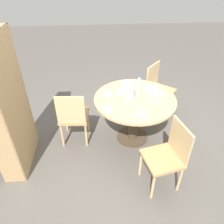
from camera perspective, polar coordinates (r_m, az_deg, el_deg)
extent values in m
plane|color=#56514C|center=(3.60, 5.28, -6.53)|extent=(14.00, 14.00, 0.00)
cylinder|color=#473828|center=(3.59, 5.29, -6.36)|extent=(0.49, 0.49, 0.03)
cylinder|color=#473828|center=(3.36, 5.62, -1.86)|extent=(0.16, 0.16, 0.68)
cylinder|color=tan|center=(3.15, 6.00, 3.32)|extent=(1.18, 1.18, 0.04)
cylinder|color=tan|center=(3.60, -6.27, -2.21)|extent=(0.03, 0.03, 0.42)
cylinder|color=tan|center=(3.66, -11.89, -2.21)|extent=(0.03, 0.03, 0.42)
cylinder|color=tan|center=(3.33, -6.76, -6.05)|extent=(0.03, 0.03, 0.42)
cylinder|color=tan|center=(3.39, -12.86, -5.98)|extent=(0.03, 0.03, 0.42)
cube|color=tan|center=(3.35, -9.84, -1.03)|extent=(0.45, 0.45, 0.04)
cube|color=tan|center=(3.05, -10.78, 0.40)|extent=(0.05, 0.40, 0.44)
cylinder|color=tan|center=(2.94, 7.48, -13.31)|extent=(0.03, 0.03, 0.42)
cylinder|color=tan|center=(2.75, 10.62, -18.66)|extent=(0.03, 0.03, 0.42)
cylinder|color=tan|center=(3.07, 13.75, -11.53)|extent=(0.03, 0.03, 0.42)
cylinder|color=tan|center=(2.89, 17.28, -16.41)|extent=(0.03, 0.03, 0.42)
cube|color=tan|center=(2.73, 12.92, -11.84)|extent=(0.50, 0.50, 0.04)
cube|color=tan|center=(2.65, 17.38, -7.13)|extent=(0.39, 0.11, 0.44)
cylinder|color=tan|center=(3.92, 13.40, 0.47)|extent=(0.03, 0.03, 0.42)
cylinder|color=tan|center=(4.20, 15.56, 2.74)|extent=(0.03, 0.03, 0.42)
cylinder|color=tan|center=(4.04, 8.86, 2.28)|extent=(0.03, 0.03, 0.42)
cylinder|color=tan|center=(4.32, 11.25, 4.37)|extent=(0.03, 0.03, 0.42)
cube|color=tan|center=(4.00, 12.69, 5.27)|extent=(0.59, 0.59, 0.04)
cube|color=tan|center=(3.95, 10.59, 9.23)|extent=(0.32, 0.28, 0.44)
cube|color=tan|center=(3.27, -23.93, 4.77)|extent=(0.04, 0.28, 1.79)
cube|color=tan|center=(2.91, -23.46, 1.02)|extent=(0.81, 0.02, 1.79)
cube|color=tan|center=(3.50, -22.08, -10.94)|extent=(0.73, 0.27, 0.04)
cube|color=tan|center=(3.22, -23.79, -5.64)|extent=(0.73, 0.27, 0.04)
cube|color=tan|center=(2.96, -25.84, 0.89)|extent=(0.73, 0.27, 0.04)
cube|color=#703384|center=(3.52, -21.68, -6.67)|extent=(0.32, 0.21, 0.29)
cube|color=black|center=(3.22, -23.54, -11.03)|extent=(0.32, 0.21, 0.38)
cube|color=orange|center=(3.25, -23.48, -0.57)|extent=(0.32, 0.21, 0.37)
cube|color=orange|center=(2.95, -25.39, -5.60)|extent=(0.32, 0.21, 0.33)
cube|color=teal|center=(3.04, -25.38, 6.49)|extent=(0.28, 0.21, 0.37)
cylinder|color=silver|center=(3.07, 4.68, 5.13)|extent=(0.12, 0.12, 0.21)
cone|color=silver|center=(3.01, 4.78, 7.05)|extent=(0.11, 0.11, 0.02)
sphere|color=silver|center=(3.00, 4.80, 7.36)|extent=(0.02, 0.02, 0.02)
cylinder|color=#99C6A3|center=(3.15, 6.95, 6.17)|extent=(0.08, 0.08, 0.24)
cylinder|color=#99C6A3|center=(3.08, 7.16, 8.69)|extent=(0.04, 0.04, 0.07)
cylinder|color=#2D5184|center=(3.06, 7.22, 9.36)|extent=(0.04, 0.04, 0.01)
cylinder|color=white|center=(3.40, 4.14, 6.51)|extent=(0.23, 0.23, 0.01)
cylinder|color=silver|center=(3.38, 4.17, 7.13)|extent=(0.20, 0.20, 0.07)
cylinder|color=white|center=(3.19, 11.93, 3.61)|extent=(0.19, 0.19, 0.01)
cylinder|color=#DBB784|center=(3.17, 12.02, 4.20)|extent=(0.16, 0.16, 0.07)
cylinder|color=white|center=(2.82, 7.77, -0.72)|extent=(0.12, 0.12, 0.01)
cylinder|color=silver|center=(2.80, 7.82, -0.23)|extent=(0.06, 0.06, 0.05)
cylinder|color=white|center=(3.22, -0.98, 4.72)|extent=(0.12, 0.12, 0.01)
cylinder|color=silver|center=(3.20, -0.98, 5.18)|extent=(0.06, 0.06, 0.05)
cylinder|color=white|center=(3.25, 2.20, 5.00)|extent=(0.12, 0.12, 0.01)
cylinder|color=silver|center=(3.23, 2.22, 5.46)|extent=(0.06, 0.06, 0.05)
cylinder|color=white|center=(2.90, -1.30, 0.77)|extent=(0.12, 0.12, 0.01)
cylinder|color=silver|center=(2.88, -1.31, 1.25)|extent=(0.06, 0.06, 0.05)
cylinder|color=white|center=(3.38, 9.94, 5.88)|extent=(0.19, 0.19, 0.01)
cylinder|color=white|center=(3.38, 9.96, 6.03)|extent=(0.19, 0.19, 0.01)
cylinder|color=white|center=(3.38, 9.98, 6.17)|extent=(0.19, 0.19, 0.01)
cylinder|color=white|center=(3.37, 9.99, 6.32)|extent=(0.19, 0.19, 0.01)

